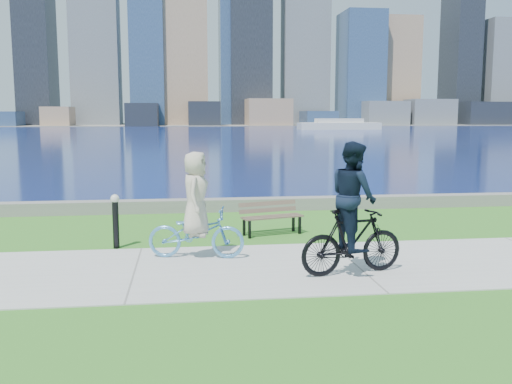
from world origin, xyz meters
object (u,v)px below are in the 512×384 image
Objects in this scene: cyclist_man at (353,219)px; bollard_lamp at (116,218)px; park_bench at (271,215)px; cyclist_woman at (196,219)px.

bollard_lamp is at bearing 48.02° from cyclist_man.
bollard_lamp is (-3.39, -0.98, 0.19)m from park_bench.
cyclist_woman is (-1.76, -2.04, 0.32)m from park_bench.
bollard_lamp is 0.49× the size of cyclist_man.
cyclist_woman is 0.89× the size of cyclist_man.
bollard_lamp is at bearing 67.62° from cyclist_woman.
bollard_lamp is 4.98m from cyclist_man.
bollard_lamp is at bearing -179.86° from park_bench.
park_bench is 0.74× the size of cyclist_woman.
cyclist_man is at bearing -108.32° from cyclist_woman.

